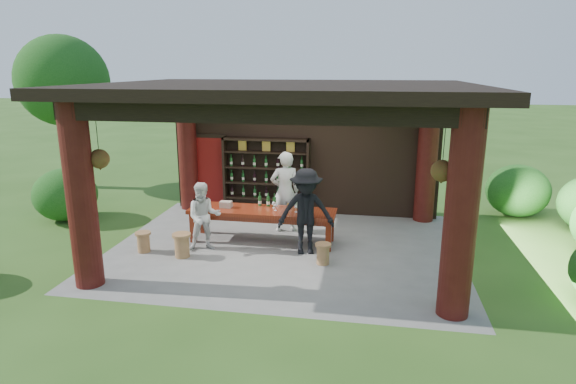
% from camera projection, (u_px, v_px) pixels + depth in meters
% --- Properties ---
extents(ground, '(90.00, 90.00, 0.00)m').
position_uv_depth(ground, '(285.00, 247.00, 10.49)').
color(ground, '#2D5119').
rests_on(ground, ground).
extents(pavilion, '(7.50, 6.00, 3.60)m').
position_uv_depth(pavilion, '(288.00, 148.00, 10.36)').
color(pavilion, slate).
rests_on(pavilion, ground).
extents(wine_shelf, '(2.30, 0.35, 2.03)m').
position_uv_depth(wine_shelf, '(266.00, 176.00, 12.73)').
color(wine_shelf, black).
rests_on(wine_shelf, ground).
extents(tasting_table, '(3.28, 0.87, 0.75)m').
position_uv_depth(tasting_table, '(262.00, 214.00, 10.71)').
color(tasting_table, '#611F0D').
rests_on(tasting_table, ground).
extents(stool_near_left, '(0.38, 0.38, 0.50)m').
position_uv_depth(stool_near_left, '(182.00, 245.00, 9.91)').
color(stool_near_left, brown).
rests_on(stool_near_left, ground).
extents(stool_near_right, '(0.32, 0.32, 0.43)m').
position_uv_depth(stool_near_right, '(323.00, 253.00, 9.57)').
color(stool_near_right, brown).
rests_on(stool_near_right, ground).
extents(stool_far_left, '(0.33, 0.33, 0.44)m').
position_uv_depth(stool_far_left, '(143.00, 241.00, 10.20)').
color(stool_far_left, brown).
rests_on(stool_far_left, ground).
extents(host, '(0.82, 0.68, 1.92)m').
position_uv_depth(host, '(285.00, 192.00, 11.36)').
color(host, silver).
rests_on(host, ground).
extents(guest_woman, '(0.88, 0.79, 1.48)m').
position_uv_depth(guest_woman, '(204.00, 217.00, 10.19)').
color(guest_woman, silver).
rests_on(guest_woman, ground).
extents(guest_man, '(1.30, 0.92, 1.82)m').
position_uv_depth(guest_man, '(306.00, 212.00, 9.97)').
color(guest_man, black).
rests_on(guest_man, ground).
extents(table_bottles, '(0.43, 0.11, 0.31)m').
position_uv_depth(table_bottles, '(267.00, 200.00, 10.90)').
color(table_bottles, '#194C1E').
rests_on(table_bottles, tasting_table).
extents(table_glasses, '(0.90, 0.30, 0.15)m').
position_uv_depth(table_glasses, '(292.00, 207.00, 10.59)').
color(table_glasses, silver).
rests_on(table_glasses, tasting_table).
extents(napkin_basket, '(0.26, 0.18, 0.14)m').
position_uv_depth(napkin_basket, '(226.00, 204.00, 10.82)').
color(napkin_basket, '#BF6672').
rests_on(napkin_basket, tasting_table).
extents(shrubs, '(14.47, 7.68, 1.36)m').
position_uv_depth(shrubs, '(424.00, 217.00, 10.80)').
color(shrubs, '#194C14').
rests_on(shrubs, ground).
extents(trees, '(21.55, 9.61, 4.80)m').
position_uv_depth(trees, '(491.00, 89.00, 10.17)').
color(trees, '#3F2819').
rests_on(trees, ground).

